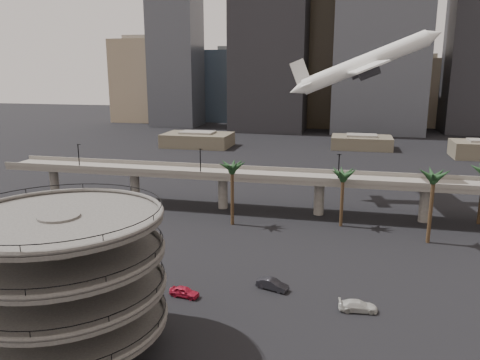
% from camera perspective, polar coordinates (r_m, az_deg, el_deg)
% --- Properties ---
extents(ground, '(700.00, 700.00, 0.00)m').
position_cam_1_polar(ground, '(57.91, -6.02, -19.52)').
color(ground, black).
rests_on(ground, ground).
extents(parking_ramp, '(22.20, 22.20, 17.35)m').
position_cam_1_polar(parking_ramp, '(55.54, -20.68, -10.37)').
color(parking_ramp, '#494744').
rests_on(parking_ramp, ground).
extents(overpass, '(130.00, 9.30, 14.70)m').
position_cam_1_polar(overpass, '(104.96, 3.69, 0.03)').
color(overpass, slate).
rests_on(overpass, ground).
extents(palm_trees, '(54.40, 18.40, 14.00)m').
position_cam_1_polar(palm_trees, '(95.56, 15.76, 0.67)').
color(palm_trees, '#47331E').
rests_on(palm_trees, ground).
extents(low_buildings, '(135.00, 27.50, 6.80)m').
position_cam_1_polar(low_buildings, '(190.52, 10.08, 4.46)').
color(low_buildings, brown).
rests_on(low_buildings, ground).
extents(skyline, '(269.00, 86.00, 110.30)m').
position_cam_1_polar(skyline, '(263.10, 13.24, 14.86)').
color(skyline, '#82745A').
rests_on(skyline, ground).
extents(airborne_jet, '(36.29, 33.22, 17.43)m').
position_cam_1_polar(airborne_jet, '(118.05, 14.80, 13.51)').
color(airborne_jet, white).
rests_on(airborne_jet, ground).
extents(car_a, '(4.53, 2.43, 1.47)m').
position_cam_1_polar(car_a, '(68.40, -6.80, -13.38)').
color(car_a, '#BA1A36').
rests_on(car_a, ground).
extents(car_b, '(5.05, 3.04, 1.57)m').
position_cam_1_polar(car_b, '(70.09, 3.97, -12.58)').
color(car_b, black).
rests_on(car_b, ground).
extents(car_c, '(5.30, 2.64, 1.48)m').
position_cam_1_polar(car_c, '(66.22, 14.19, -14.65)').
color(car_c, silver).
rests_on(car_c, ground).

